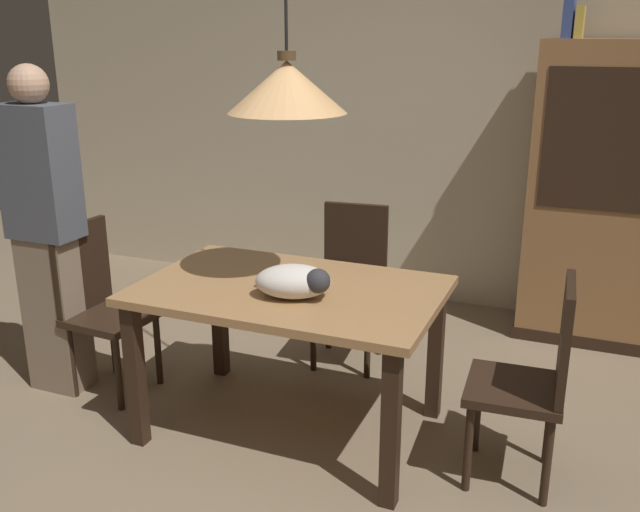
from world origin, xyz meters
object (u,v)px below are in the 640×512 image
Objects in this scene: pendant_lamp at (287,86)px; book_blue_wide at (569,17)px; dining_table at (290,307)px; chair_far_back at (351,277)px; chair_right_side at (535,374)px; chair_left_side at (99,301)px; hutch_bookcase at (623,204)px; book_yellow_short at (580,22)px; person_standing at (47,233)px; cat_sleeping at (295,281)px.

book_blue_wide is at bearing 59.96° from pendant_lamp.
chair_far_back is (-0.01, 0.88, -0.14)m from dining_table.
chair_left_side is (-2.26, 0.00, 0.00)m from chair_right_side.
book_blue_wide reaches higher than hutch_bookcase.
book_yellow_short reaches higher than chair_right_side.
chair_far_back is 1.98m from book_blue_wide.
pendant_lamp is at bearing -120.04° from book_blue_wide.
dining_table is 1.14m from chair_left_side.
hutch_bookcase is 1.16m from book_blue_wide.
chair_far_back is 0.53× the size of person_standing.
hutch_bookcase is at bearing 80.16° from chair_right_side.
cat_sleeping is at bearing -84.82° from chair_far_back.
pendant_lamp is at bearing -129.39° from hutch_bookcase.
dining_table is 1.01m from pendant_lamp.
book_yellow_short is 3.21m from person_standing.
pendant_lamp reaches higher than dining_table.
book_yellow_short reaches higher than chair_left_side.
chair_right_side is at bearing 6.72° from cat_sleeping.
chair_right_side is at bearing -86.02° from book_blue_wide.
chair_left_side is 2.30× the size of cat_sleeping.
person_standing is (-1.36, -0.07, 0.23)m from dining_table.
pendant_lamp is (-0.00, 0.00, 1.01)m from dining_table.
chair_far_back is at bearing 95.18° from cat_sleeping.
hutch_bookcase reaches higher than chair_right_side.
pendant_lamp is at bearing 116.57° from dining_table.
chair_left_side reaches higher than dining_table.
chair_right_side is 2.25m from book_yellow_short.
chair_far_back is (-1.14, 0.87, 0.00)m from chair_right_side.
book_yellow_short reaches higher than person_standing.
dining_table is at bearing -179.77° from chair_right_side.
chair_left_side is at bearing 179.98° from chair_right_side.
dining_table is at bearing -89.50° from chair_far_back.
book_yellow_short is at bearing 58.39° from pendant_lamp.
chair_far_back is at bearing -141.34° from book_yellow_short.
person_standing reaches higher than chair_left_side.
chair_left_side is 3.12m from book_blue_wide.
chair_left_side is at bearing -140.88° from book_blue_wide.
chair_left_side is 0.72× the size of pendant_lamp.
chair_far_back is 4.65× the size of book_yellow_short.
book_blue_wide is (0.92, 1.86, 1.14)m from cat_sleeping.
dining_table is 5.83× the size of book_blue_wide.
dining_table is 1.51× the size of chair_right_side.
cat_sleeping is at bearing -173.28° from chair_right_side.
cat_sleeping is at bearing -55.11° from dining_table.
cat_sleeping is 1.45m from person_standing.
cat_sleeping is (0.09, -1.00, 0.32)m from chair_far_back.
dining_table is 0.80× the size of person_standing.
dining_table is 2.26m from hutch_bookcase.
dining_table is at bearing -120.04° from book_blue_wide.
chair_left_side is 0.45m from person_standing.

